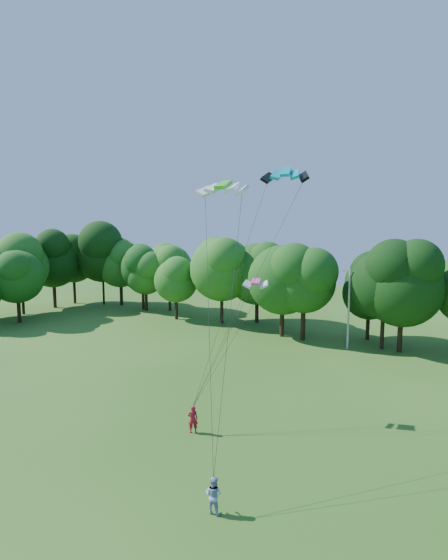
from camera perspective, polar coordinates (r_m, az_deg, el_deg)
The scene contains 10 objects.
ground at distance 24.34m, azimuth -16.15°, elevation -26.27°, with size 160.00×160.00×0.00m, color #255216.
utility_pole at distance 48.36m, azimuth 15.98°, elevation -3.58°, with size 1.68×0.57×8.67m.
kite_flyer_left at distance 29.49m, azimuth -4.09°, elevation -17.67°, with size 0.66×0.43×1.81m, color #A41527.
kite_flyer_right at distance 22.57m, azimuth -1.37°, elevation -26.23°, with size 0.86×0.67×1.76m, color #96AAD0.
kite_teal at distance 31.65m, azimuth 8.08°, elevation 13.81°, with size 3.39×2.18×0.80m.
kite_green at distance 26.47m, azimuth -0.10°, elevation 12.34°, with size 3.19×1.74×0.64m.
kite_pink at distance 30.25m, azimuth 4.18°, elevation -0.19°, with size 1.91×1.39×0.38m.
tree_back_west at distance 68.92m, azimuth -10.63°, elevation 1.89°, with size 7.68×7.68×11.17m.
tree_back_center at distance 49.12m, azimuth 20.24°, elevation -0.11°, with size 8.13×8.13×11.82m.
tree_flank_west at distance 64.82m, azimuth -25.47°, elevation 1.11°, with size 7.85×7.85×11.43m.
Camera 1 is at (15.59, -13.06, 13.36)m, focal length 28.00 mm.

